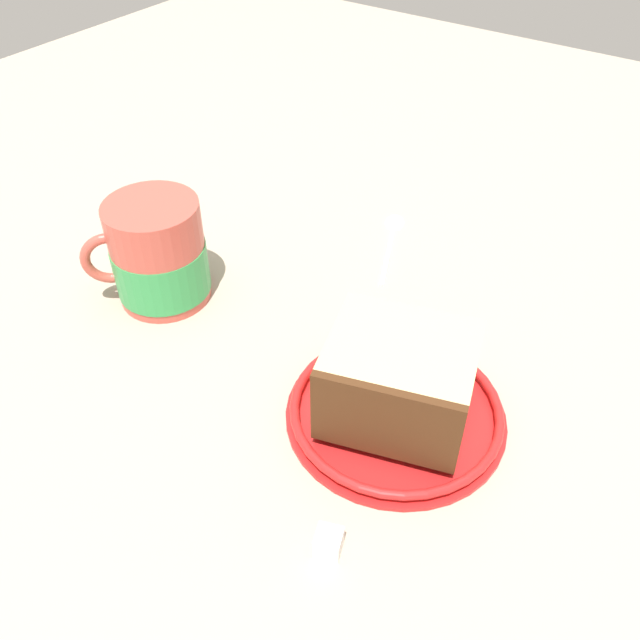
{
  "coord_description": "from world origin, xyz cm",
  "views": [
    {
      "loc": [
        -20.42,
        32.91,
        37.7
      ],
      "look_at": [
        1.92,
        0.75,
        3.0
      ],
      "focal_mm": 37.23,
      "sensor_mm": 36.0,
      "label": 1
    }
  ],
  "objects_px": {
    "small_plate": "(396,411)",
    "tea_mug": "(158,257)",
    "teaspoon": "(393,231)",
    "sugar_cube": "(329,542)",
    "cake_slice": "(399,381)"
  },
  "relations": [
    {
      "from": "small_plate",
      "to": "sugar_cube",
      "type": "height_order",
      "value": "sugar_cube"
    },
    {
      "from": "tea_mug",
      "to": "teaspoon",
      "type": "relative_size",
      "value": 0.8
    },
    {
      "from": "sugar_cube",
      "to": "small_plate",
      "type": "bearing_deg",
      "value": -80.46
    },
    {
      "from": "small_plate",
      "to": "teaspoon",
      "type": "relative_size",
      "value": 1.39
    },
    {
      "from": "cake_slice",
      "to": "teaspoon",
      "type": "bearing_deg",
      "value": -59.56
    },
    {
      "from": "small_plate",
      "to": "tea_mug",
      "type": "distance_m",
      "value": 0.24
    },
    {
      "from": "teaspoon",
      "to": "sugar_cube",
      "type": "bearing_deg",
      "value": 113.68
    },
    {
      "from": "cake_slice",
      "to": "teaspoon",
      "type": "relative_size",
      "value": 1.04
    },
    {
      "from": "small_plate",
      "to": "cake_slice",
      "type": "xyz_separation_m",
      "value": [
        -0.0,
        0.0,
        0.03
      ]
    },
    {
      "from": "cake_slice",
      "to": "sugar_cube",
      "type": "distance_m",
      "value": 0.12
    },
    {
      "from": "small_plate",
      "to": "sugar_cube",
      "type": "xyz_separation_m",
      "value": [
        -0.02,
        0.12,
        0.0
      ]
    },
    {
      "from": "tea_mug",
      "to": "small_plate",
      "type": "bearing_deg",
      "value": 178.67
    },
    {
      "from": "tea_mug",
      "to": "cake_slice",
      "type": "bearing_deg",
      "value": 178.04
    },
    {
      "from": "small_plate",
      "to": "cake_slice",
      "type": "bearing_deg",
      "value": 106.76
    },
    {
      "from": "cake_slice",
      "to": "sugar_cube",
      "type": "xyz_separation_m",
      "value": [
        -0.02,
        0.11,
        -0.03
      ]
    }
  ]
}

